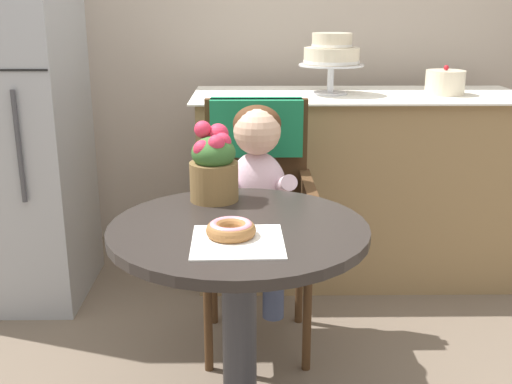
{
  "coord_description": "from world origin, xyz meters",
  "views": [
    {
      "loc": [
        0.03,
        -1.6,
        1.3
      ],
      "look_at": [
        0.05,
        0.15,
        0.77
      ],
      "focal_mm": 43.49,
      "sensor_mm": 36.0,
      "label": 1
    }
  ],
  "objects_px": {
    "flower_vase": "(214,165)",
    "tiered_cake_stand": "(331,54)",
    "wicker_chair": "(257,183)",
    "donut_front": "(231,229)",
    "round_layer_cake": "(445,82)",
    "cafe_table": "(239,295)",
    "seated_child": "(257,185)",
    "refrigerator": "(2,112)"
  },
  "relations": [
    {
      "from": "tiered_cake_stand",
      "to": "round_layer_cake",
      "type": "height_order",
      "value": "tiered_cake_stand"
    },
    {
      "from": "tiered_cake_stand",
      "to": "round_layer_cake",
      "type": "relative_size",
      "value": 1.67
    },
    {
      "from": "cafe_table",
      "to": "refrigerator",
      "type": "height_order",
      "value": "refrigerator"
    },
    {
      "from": "wicker_chair",
      "to": "donut_front",
      "type": "xyz_separation_m",
      "value": [
        -0.08,
        -0.78,
        0.1
      ]
    },
    {
      "from": "wicker_chair",
      "to": "tiered_cake_stand",
      "type": "bearing_deg",
      "value": 55.38
    },
    {
      "from": "wicker_chair",
      "to": "flower_vase",
      "type": "xyz_separation_m",
      "value": [
        -0.14,
        -0.46,
        0.19
      ]
    },
    {
      "from": "wicker_chair",
      "to": "round_layer_cake",
      "type": "distance_m",
      "value": 1.11
    },
    {
      "from": "wicker_chair",
      "to": "seated_child",
      "type": "height_order",
      "value": "seated_child"
    },
    {
      "from": "cafe_table",
      "to": "flower_vase",
      "type": "xyz_separation_m",
      "value": [
        -0.08,
        0.23,
        0.32
      ]
    },
    {
      "from": "round_layer_cake",
      "to": "tiered_cake_stand",
      "type": "bearing_deg",
      "value": 178.16
    },
    {
      "from": "donut_front",
      "to": "flower_vase",
      "type": "distance_m",
      "value": 0.34
    },
    {
      "from": "cafe_table",
      "to": "tiered_cake_stand",
      "type": "bearing_deg",
      "value": 72.43
    },
    {
      "from": "wicker_chair",
      "to": "flower_vase",
      "type": "relative_size",
      "value": 3.93
    },
    {
      "from": "round_layer_cake",
      "to": "cafe_table",
      "type": "bearing_deg",
      "value": -126.28
    },
    {
      "from": "wicker_chair",
      "to": "flower_vase",
      "type": "height_order",
      "value": "flower_vase"
    },
    {
      "from": "donut_front",
      "to": "flower_vase",
      "type": "relative_size",
      "value": 0.54
    },
    {
      "from": "wicker_chair",
      "to": "cafe_table",
      "type": "bearing_deg",
      "value": -99.41
    },
    {
      "from": "flower_vase",
      "to": "tiered_cake_stand",
      "type": "xyz_separation_m",
      "value": [
        0.49,
        1.07,
        0.25
      ]
    },
    {
      "from": "wicker_chair",
      "to": "seated_child",
      "type": "distance_m",
      "value": 0.16
    },
    {
      "from": "wicker_chair",
      "to": "flower_vase",
      "type": "bearing_deg",
      "value": -111.21
    },
    {
      "from": "wicker_chair",
      "to": "flower_vase",
      "type": "distance_m",
      "value": 0.52
    },
    {
      "from": "cafe_table",
      "to": "wicker_chair",
      "type": "distance_m",
      "value": 0.71
    },
    {
      "from": "donut_front",
      "to": "round_layer_cake",
      "type": "height_order",
      "value": "round_layer_cake"
    },
    {
      "from": "seated_child",
      "to": "round_layer_cake",
      "type": "xyz_separation_m",
      "value": [
        0.88,
        0.75,
        0.28
      ]
    },
    {
      "from": "round_layer_cake",
      "to": "donut_front",
      "type": "bearing_deg",
      "value": -124.91
    },
    {
      "from": "cafe_table",
      "to": "seated_child",
      "type": "bearing_deg",
      "value": 83.71
    },
    {
      "from": "cafe_table",
      "to": "wicker_chair",
      "type": "height_order",
      "value": "wicker_chair"
    },
    {
      "from": "flower_vase",
      "to": "refrigerator",
      "type": "xyz_separation_m",
      "value": [
        -0.97,
        0.87,
        0.02
      ]
    },
    {
      "from": "cafe_table",
      "to": "tiered_cake_stand",
      "type": "xyz_separation_m",
      "value": [
        0.41,
        1.3,
        0.57
      ]
    },
    {
      "from": "wicker_chair",
      "to": "donut_front",
      "type": "distance_m",
      "value": 0.8
    },
    {
      "from": "tiered_cake_stand",
      "to": "round_layer_cake",
      "type": "xyz_separation_m",
      "value": [
        0.53,
        -0.02,
        -0.13
      ]
    },
    {
      "from": "round_layer_cake",
      "to": "refrigerator",
      "type": "relative_size",
      "value": 0.11
    },
    {
      "from": "seated_child",
      "to": "donut_front",
      "type": "height_order",
      "value": "seated_child"
    },
    {
      "from": "round_layer_cake",
      "to": "flower_vase",
      "type": "bearing_deg",
      "value": -134.19
    },
    {
      "from": "flower_vase",
      "to": "cafe_table",
      "type": "bearing_deg",
      "value": -71.45
    },
    {
      "from": "flower_vase",
      "to": "tiered_cake_stand",
      "type": "bearing_deg",
      "value": 65.33
    },
    {
      "from": "refrigerator",
      "to": "cafe_table",
      "type": "bearing_deg",
      "value": -46.33
    },
    {
      "from": "donut_front",
      "to": "refrigerator",
      "type": "xyz_separation_m",
      "value": [
        -1.03,
        1.19,
        0.11
      ]
    },
    {
      "from": "refrigerator",
      "to": "tiered_cake_stand",
      "type": "bearing_deg",
      "value": 7.8
    },
    {
      "from": "flower_vase",
      "to": "round_layer_cake",
      "type": "distance_m",
      "value": 1.47
    },
    {
      "from": "seated_child",
      "to": "round_layer_cake",
      "type": "bearing_deg",
      "value": 40.22
    },
    {
      "from": "wicker_chair",
      "to": "refrigerator",
      "type": "height_order",
      "value": "refrigerator"
    }
  ]
}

